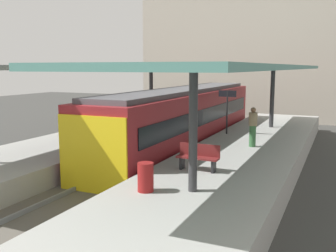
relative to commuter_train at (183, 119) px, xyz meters
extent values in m
plane|color=#383835|center=(0.00, -3.80, -1.73)|extent=(80.00, 80.00, 0.00)
cube|color=#9E9E99|center=(-3.80, -3.80, -1.23)|extent=(4.40, 28.00, 1.00)
cube|color=#9E9E99|center=(3.80, -3.80, -1.23)|extent=(4.40, 28.00, 1.00)
cube|color=#59544C|center=(0.00, -3.80, -1.63)|extent=(3.20, 28.00, 0.20)
cube|color=slate|center=(-0.72, -3.80, -1.46)|extent=(0.08, 28.00, 0.14)
cube|color=slate|center=(0.72, -3.80, -1.46)|extent=(0.08, 28.00, 0.14)
cube|color=maroon|center=(0.00, 0.03, -0.08)|extent=(2.70, 15.98, 2.90)
cube|color=yellow|center=(0.00, -7.99, -0.23)|extent=(2.65, 0.08, 2.60)
cube|color=black|center=(-1.37, 0.03, 0.27)|extent=(0.04, 14.70, 0.76)
cube|color=black|center=(1.37, 0.03, 0.27)|extent=(0.04, 14.70, 0.76)
cube|color=#515156|center=(0.00, 0.03, 1.47)|extent=(2.16, 15.18, 0.20)
cylinder|color=#333335|center=(-3.80, 3.90, 0.91)|extent=(0.24, 0.24, 3.27)
cube|color=slate|center=(-3.80, -2.40, 2.62)|extent=(4.18, 21.00, 0.16)
cylinder|color=#333335|center=(3.80, -8.70, 0.91)|extent=(0.24, 0.24, 3.28)
cylinder|color=#333335|center=(3.80, 3.90, 0.91)|extent=(0.24, 0.24, 3.28)
cube|color=slate|center=(3.80, -2.40, 2.63)|extent=(4.18, 21.00, 0.16)
cube|color=black|center=(2.64, -6.64, -0.53)|extent=(0.08, 0.32, 0.40)
cube|color=black|center=(3.74, -6.64, -0.53)|extent=(0.08, 0.32, 0.40)
cube|color=maroon|center=(3.19, -6.64, -0.30)|extent=(1.40, 0.40, 0.06)
cube|color=maroon|center=(3.19, -6.46, -0.07)|extent=(1.40, 0.06, 0.40)
cylinder|color=#262628|center=(2.12, 0.64, 0.37)|extent=(0.08, 0.08, 2.20)
cube|color=black|center=(2.12, 0.64, 1.32)|extent=(0.90, 0.06, 0.32)
cylinder|color=maroon|center=(2.64, -9.25, -0.33)|extent=(0.44, 0.44, 0.80)
cylinder|color=#386B3D|center=(4.00, -2.02, -0.27)|extent=(0.28, 0.28, 0.91)
cylinder|color=#998460|center=(4.00, -2.02, 0.46)|extent=(0.36, 0.36, 0.55)
sphere|color=#936B4C|center=(4.00, -2.02, 0.85)|extent=(0.22, 0.22, 0.22)
cylinder|color=#998460|center=(-2.31, -3.79, -0.29)|extent=(0.28, 0.28, 0.87)
cylinder|color=#7A337A|center=(-2.31, -3.79, 0.43)|extent=(0.36, 0.36, 0.57)
sphere|color=tan|center=(-2.31, -3.79, 0.83)|extent=(0.22, 0.22, 0.22)
cylinder|color=#998460|center=(-4.91, -2.12, -0.30)|extent=(0.28, 0.28, 0.85)
cylinder|color=maroon|center=(-4.91, -2.12, 0.46)|extent=(0.36, 0.36, 0.68)
sphere|color=#936B4C|center=(-4.91, -2.12, 0.91)|extent=(0.22, 0.22, 0.22)
cube|color=#A89E8E|center=(-0.28, 16.20, 3.77)|extent=(18.00, 6.00, 11.00)
camera|label=1|loc=(7.40, -18.33, 2.63)|focal=41.49mm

